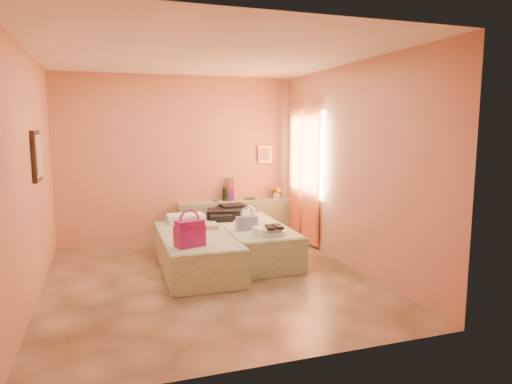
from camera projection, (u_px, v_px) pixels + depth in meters
ground at (209, 279)px, 5.86m from camera, size 4.50×4.50×0.00m
room_walls at (213, 138)px, 6.21m from camera, size 4.02×4.51×2.81m
headboard_ledge at (236, 219)px, 8.10m from camera, size 2.05×0.30×0.65m
bed_left at (196, 251)px, 6.26m from camera, size 0.93×2.01×0.50m
bed_right at (252, 241)px, 6.82m from camera, size 0.93×2.01×0.50m
water_bottle at (224, 194)px, 8.02m from camera, size 0.08×0.08×0.24m
rainbow_box at (231, 189)px, 8.06m from camera, size 0.10×0.10×0.40m
small_dish at (217, 201)px, 7.95m from camera, size 0.16×0.16×0.03m
green_book at (250, 199)px, 8.19m from camera, size 0.17×0.12×0.03m
flower_vase at (277, 191)px, 8.26m from camera, size 0.26×0.26×0.27m
magenta_handbag at (190, 233)px, 5.54m from camera, size 0.39×0.28×0.33m
khaki_garment at (204, 226)px, 6.54m from camera, size 0.40×0.33×0.07m
clothes_pile at (227, 212)px, 7.30m from camera, size 0.65×0.65×0.18m
blue_handbag at (247, 223)px, 6.45m from camera, size 0.30×0.15×0.19m
towel_stack at (269, 231)px, 6.15m from camera, size 0.35×0.30×0.10m
sandal_pair at (274, 227)px, 6.11m from camera, size 0.25×0.30×0.03m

